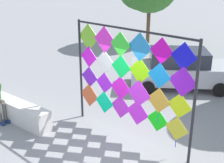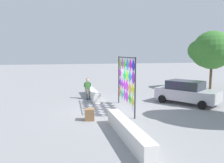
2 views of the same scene
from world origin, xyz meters
The scene contains 4 objects.
ground centered at (0.00, 0.00, 0.00)m, with size 120.00×120.00×0.00m, color gray.
plaza_ledge_left centered at (-4.26, -0.52, 0.32)m, with size 4.46×0.49×0.64m, color silver.
kite_display_rack centered at (-0.12, 0.81, 1.82)m, with size 3.80×0.30×3.09m.
parked_car centered at (-0.65, 5.14, 0.76)m, with size 4.15×3.53×1.51m.
Camera 1 is at (4.05, -5.32, 4.49)m, focal length 48.25 mm.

